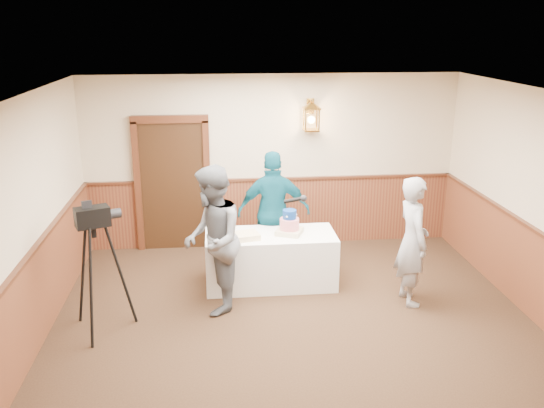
{
  "coord_description": "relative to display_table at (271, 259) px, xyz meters",
  "views": [
    {
      "loc": [
        -0.91,
        -5.54,
        3.53
      ],
      "look_at": [
        -0.18,
        1.7,
        1.25
      ],
      "focal_mm": 38.0,
      "sensor_mm": 36.0,
      "label": 1
    }
  ],
  "objects": [
    {
      "name": "tv_camera_rig",
      "position": [
        -2.14,
        -1.08,
        0.32
      ],
      "size": [
        0.6,
        0.57,
        1.55
      ],
      "rotation": [
        0.0,
        0.0,
        0.39
      ],
      "color": "black",
      "rests_on": "ground"
    },
    {
      "name": "display_table",
      "position": [
        0.0,
        0.0,
        0.0
      ],
      "size": [
        1.8,
        0.8,
        0.75
      ],
      "primitive_type": "cube",
      "color": "white",
      "rests_on": "ground"
    },
    {
      "name": "tiered_cake",
      "position": [
        0.26,
        -0.01,
        0.51
      ],
      "size": [
        0.44,
        0.44,
        0.35
      ],
      "rotation": [
        0.0,
        0.0,
        -0.4
      ],
      "color": "beige",
      "rests_on": "display_table"
    },
    {
      "name": "sheet_cake_yellow",
      "position": [
        -0.37,
        -0.14,
        0.41
      ],
      "size": [
        0.43,
        0.37,
        0.08
      ],
      "primitive_type": "cube",
      "rotation": [
        0.0,
        0.0,
        0.25
      ],
      "color": "#DDBC84",
      "rests_on": "display_table"
    },
    {
      "name": "sheet_cake_green",
      "position": [
        -0.7,
        0.1,
        0.41
      ],
      "size": [
        0.28,
        0.23,
        0.06
      ],
      "primitive_type": "cube",
      "rotation": [
        0.0,
        0.0,
        0.03
      ],
      "color": "#9DDE9E",
      "rests_on": "display_table"
    },
    {
      "name": "room_shell",
      "position": [
        0.13,
        -1.45,
        1.15
      ],
      "size": [
        6.02,
        7.02,
        2.81
      ],
      "color": "beige",
      "rests_on": "ground"
    },
    {
      "name": "baker",
      "position": [
        1.77,
        -0.72,
        0.48
      ],
      "size": [
        0.44,
        0.64,
        1.71
      ],
      "primitive_type": "imported",
      "rotation": [
        0.0,
        0.0,
        1.62
      ],
      "color": "gray",
      "rests_on": "ground"
    },
    {
      "name": "interviewer",
      "position": [
        -0.8,
        -0.67,
        0.57
      ],
      "size": [
        1.53,
        0.93,
        1.89
      ],
      "rotation": [
        0.0,
        0.0,
        -1.56
      ],
      "color": "slate",
      "rests_on": "ground"
    },
    {
      "name": "ground",
      "position": [
        0.18,
        -1.9,
        -0.38
      ],
      "size": [
        7.0,
        7.0,
        0.0
      ],
      "primitive_type": "plane",
      "color": "#301D12",
      "rests_on": "ground"
    },
    {
      "name": "assistant_p",
      "position": [
        0.1,
        0.51,
        0.53
      ],
      "size": [
        1.08,
        0.48,
        1.81
      ],
      "primitive_type": "imported",
      "rotation": [
        0.0,
        0.0,
        3.1
      ],
      "color": "#0C495A",
      "rests_on": "ground"
    }
  ]
}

